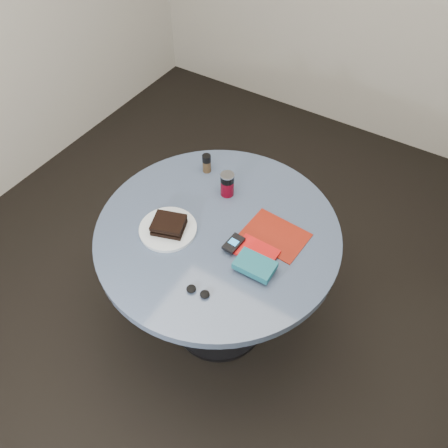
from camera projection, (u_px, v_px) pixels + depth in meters
The scene contains 11 objects.
ground at pixel (219, 319), 2.34m from camera, with size 4.00×4.00×0.00m, color black.
table at pixel (218, 253), 1.89m from camera, with size 1.00×1.00×0.75m.
plate at pixel (168, 229), 1.76m from camera, with size 0.23×0.23×0.01m, color silver.
sandwich at pixel (169, 225), 1.74m from camera, with size 0.15×0.14×0.04m.
soda_can at pixel (227, 184), 1.86m from camera, with size 0.08×0.08×0.11m.
pepper_grinder at pixel (207, 163), 1.96m from camera, with size 0.05×0.05×0.09m.
magazine at pixel (275, 235), 1.75m from camera, with size 0.24×0.18×0.00m, color maroon.
red_book at pixel (256, 252), 1.68m from camera, with size 0.16×0.11×0.01m, color red.
novel at pixel (255, 265), 1.61m from camera, with size 0.15×0.10×0.03m, color #145563.
mp3_player at pixel (234, 243), 1.69m from camera, with size 0.06×0.09×0.02m.
headphones at pixel (198, 291), 1.56m from camera, with size 0.09×0.05×0.02m.
Camera 1 is at (0.63, -0.96, 2.10)m, focal length 35.00 mm.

